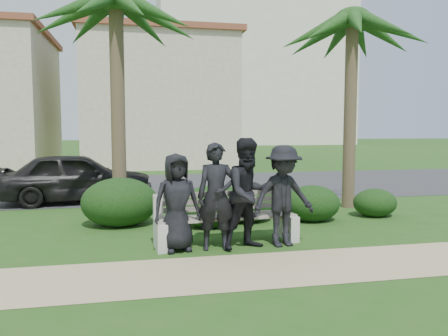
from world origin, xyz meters
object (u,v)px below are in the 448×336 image
Objects in this scene: park_bench at (227,221)px; man_c at (249,194)px; car_a at (77,177)px; palm_right at (352,21)px; man_d at (283,196)px; man_b at (216,196)px; man_a at (177,202)px; palm_left at (116,3)px.

park_bench is 0.73m from man_c.
man_c reaches higher than park_bench.
palm_right is at bearing -113.56° from car_a.
man_d is at bearing -14.13° from man_c.
man_d reaches higher than park_bench.
man_c reaches higher than man_b.
palm_right is (2.98, 3.33, 3.92)m from man_d.
car_a is (-7.11, 2.26, -4.10)m from palm_right.
man_d is (1.19, -0.02, -0.02)m from man_b.
man_c is 6.26m from palm_right.
palm_left is (-1.02, 2.95, 4.02)m from man_a.
palm_right is (4.17, 3.31, 3.89)m from man_b.
man_c is 1.07× the size of man_d.
palm_left is at bearing 96.88° from man_a.
man_d is (1.86, -0.08, 0.06)m from man_a.
palm_left is at bearing 121.06° from park_bench.
park_bench is 6.60m from palm_right.
man_c is at bearing -17.37° from man_a.
car_a is at bearing 162.34° from palm_right.
man_d is 0.43× the size of car_a.
man_c is 0.33× the size of palm_left.
car_a is at bearing 116.42° from park_bench.
man_d is at bearing -149.45° from car_a.
park_bench is 1.05m from man_a.
palm_right is at bearing 45.24° from man_b.
palm_right reaches higher than car_a.
palm_left reaches higher than man_a.
park_bench is 0.63× the size of car_a.
park_bench is at bearing -142.75° from palm_right.
palm_left reaches higher than palm_right.
palm_left is at bearing -177.10° from palm_right.
man_a is 5.96m from car_a.
palm_left reaches higher than park_bench.
man_b reaches higher than man_a.
man_c is at bearing 1.23° from man_b.
man_d is at bearing 5.84° from man_b.
man_b reaches higher than man_d.
palm_right is (5.86, 0.30, -0.04)m from palm_left.
man_d is 0.31× the size of palm_left.
man_a is at bearing -163.53° from car_a.
man_a is 0.29× the size of palm_right.
park_bench is 1.58× the size of man_a.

